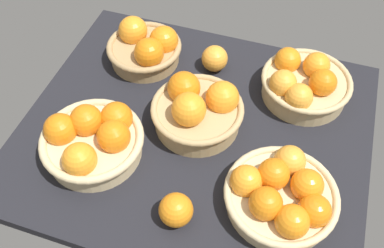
% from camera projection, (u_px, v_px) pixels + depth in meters
% --- Properties ---
extents(market_tray, '(0.84, 0.72, 0.03)m').
position_uv_depth(market_tray, '(195.00, 132.00, 1.08)').
color(market_tray, black).
rests_on(market_tray, ground).
extents(basket_near_left, '(0.24, 0.24, 0.11)m').
position_uv_depth(basket_near_left, '(93.00, 139.00, 0.99)').
color(basket_near_left, '#D3BC8C').
rests_on(basket_near_left, market_tray).
extents(basket_near_right, '(0.24, 0.24, 0.10)m').
position_uv_depth(basket_near_right, '(282.00, 195.00, 0.90)').
color(basket_near_right, '#D3BC8C').
rests_on(basket_near_right, market_tray).
extents(basket_center, '(0.22, 0.22, 0.13)m').
position_uv_depth(basket_center, '(197.00, 109.00, 1.04)').
color(basket_center, tan).
rests_on(basket_center, market_tray).
extents(basket_far_left, '(0.21, 0.21, 0.11)m').
position_uv_depth(basket_far_left, '(146.00, 47.00, 1.18)').
color(basket_far_left, tan).
rests_on(basket_far_left, market_tray).
extents(basket_far_right, '(0.23, 0.23, 0.11)m').
position_uv_depth(basket_far_right, '(304.00, 83.00, 1.10)').
color(basket_far_right, tan).
rests_on(basket_far_right, market_tray).
extents(loose_orange_back_gap, '(0.07, 0.07, 0.07)m').
position_uv_depth(loose_orange_back_gap, '(176.00, 210.00, 0.89)').
color(loose_orange_back_gap, orange).
rests_on(loose_orange_back_gap, market_tray).
extents(loose_orange_side_gap, '(0.07, 0.07, 0.07)m').
position_uv_depth(loose_orange_side_gap, '(215.00, 59.00, 1.17)').
color(loose_orange_side_gap, '#F49E33').
rests_on(loose_orange_side_gap, market_tray).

